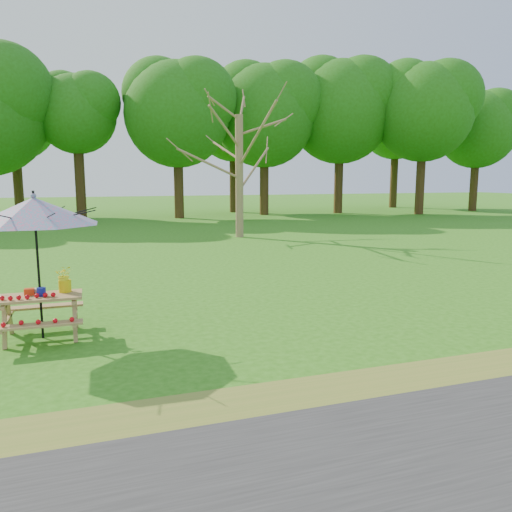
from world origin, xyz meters
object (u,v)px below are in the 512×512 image
object	(u,v)px
patio_umbrella	(34,211)
flower_bucket	(64,278)
bare_tree	(239,62)
picnic_table	(42,317)

from	to	relation	value
patio_umbrella	flower_bucket	xyz separation A→B (m)	(0.35, 0.13, -1.06)
bare_tree	picnic_table	distance (m)	14.96
picnic_table	flower_bucket	xyz separation A→B (m)	(0.35, 0.13, 0.56)
bare_tree	picnic_table	xyz separation A→B (m)	(-6.71, -11.63, -6.61)
bare_tree	patio_umbrella	world-z (taller)	bare_tree
picnic_table	patio_umbrella	world-z (taller)	patio_umbrella
bare_tree	flower_bucket	world-z (taller)	bare_tree
picnic_table	bare_tree	bearing A→B (deg)	60.00
picnic_table	patio_umbrella	distance (m)	1.62
picnic_table	flower_bucket	size ratio (longest dim) A/B	3.19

